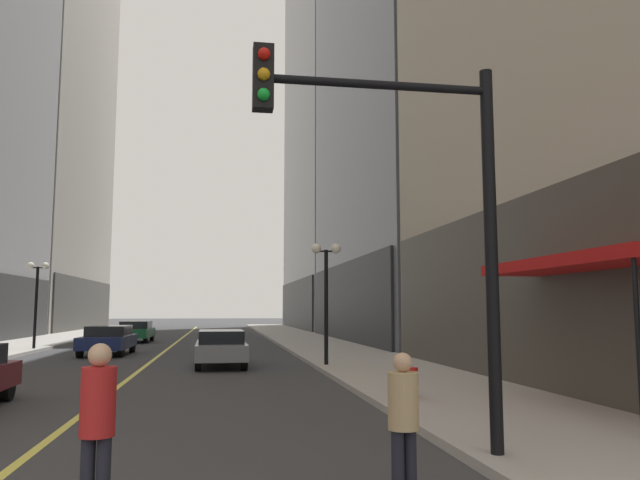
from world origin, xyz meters
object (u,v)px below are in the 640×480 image
traffic_light_near_right (418,189)px  fire_hydrant_right (412,386)px  street_lamp_right_mid (326,276)px  street_lamp_left_far (37,286)px  pedestrian_in_tan_trench (403,415)px  pedestrian_in_red_jacket (97,418)px  car_grey (221,347)px  car_navy (108,339)px  car_green (136,331)px

traffic_light_near_right → fire_hydrant_right: (1.55, 5.32, -3.34)m
street_lamp_right_mid → street_lamp_left_far: bearing=139.2°
traffic_light_near_right → fire_hydrant_right: size_ratio=7.06×
pedestrian_in_tan_trench → street_lamp_right_mid: street_lamp_right_mid is taller
pedestrian_in_red_jacket → street_lamp_right_mid: (4.89, 15.15, 2.23)m
car_grey → street_lamp_left_far: bearing=133.4°
street_lamp_right_mid → fire_hydrant_right: 8.76m
car_navy → traffic_light_near_right: bearing=-70.4°
pedestrian_in_tan_trench → fire_hydrant_right: (2.22, 6.69, -0.53)m
pedestrian_in_tan_trench → car_navy: bearing=107.0°
car_grey → car_navy: (-5.09, 6.67, 0.00)m
car_grey → street_lamp_left_far: 13.53m
pedestrian_in_tan_trench → street_lamp_right_mid: size_ratio=0.36×
car_grey → car_navy: same height
car_grey → street_lamp_right_mid: (3.67, -1.40, 2.54)m
car_green → pedestrian_in_tan_trench: pedestrian_in_tan_trench is taller
traffic_light_near_right → street_lamp_left_far: traffic_light_near_right is taller
car_navy → pedestrian_in_red_jacket: size_ratio=2.56×
pedestrian_in_red_jacket → fire_hydrant_right: bearing=51.9°
street_lamp_right_mid → fire_hydrant_right: (0.50, -8.26, -2.86)m
street_lamp_left_far → street_lamp_right_mid: size_ratio=1.00×
car_navy → traffic_light_near_right: size_ratio=0.79×
car_navy → traffic_light_near_right: 23.18m
car_green → street_lamp_right_mid: street_lamp_right_mid is taller
car_navy → pedestrian_in_red_jacket: (3.87, -23.21, 0.30)m
traffic_light_near_right → fire_hydrant_right: traffic_light_near_right is taller
car_grey → fire_hydrant_right: 10.52m
pedestrian_in_tan_trench → street_lamp_left_far: 28.36m
pedestrian_in_red_jacket → traffic_light_near_right: bearing=22.2°
car_grey → street_lamp_left_far: (-9.13, 9.65, 2.54)m
street_lamp_left_far → street_lamp_right_mid: bearing=-40.8°
car_green → street_lamp_right_mid: size_ratio=0.98×
car_navy → fire_hydrant_right: 18.77m
car_navy → traffic_light_near_right: traffic_light_near_right is taller
car_green → traffic_light_near_right: bearing=-76.3°
car_navy → fire_hydrant_right: (9.26, -16.33, -0.32)m
pedestrian_in_tan_trench → pedestrian_in_red_jacket: bearing=-176.5°
car_green → street_lamp_right_mid: 21.19m
car_navy → pedestrian_in_red_jacket: pedestrian_in_red_jacket is taller
car_green → fire_hydrant_right: size_ratio=5.40×
pedestrian_in_red_jacket → street_lamp_left_far: (-7.91, 26.19, 2.23)m
pedestrian_in_red_jacket → street_lamp_right_mid: bearing=72.1°
street_lamp_right_mid → fire_hydrant_right: size_ratio=5.54×
car_grey → street_lamp_right_mid: 4.67m
car_green → pedestrian_in_red_jacket: bearing=-83.2°
car_grey → fire_hydrant_right: (4.17, -9.66, -0.32)m
car_navy → street_lamp_left_far: size_ratio=1.01×
pedestrian_in_red_jacket → fire_hydrant_right: size_ratio=2.19×
car_grey → pedestrian_in_red_jacket: bearing=-94.2°
traffic_light_near_right → street_lamp_right_mid: 13.63m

